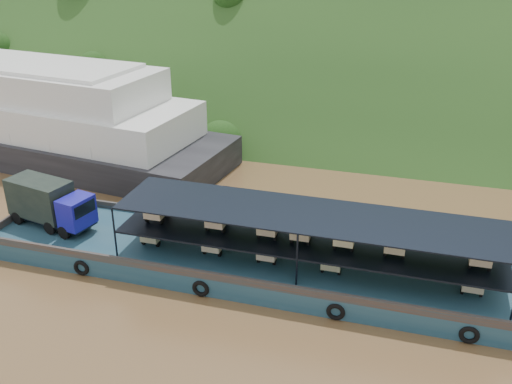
# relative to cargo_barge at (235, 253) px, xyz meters

# --- Properties ---
(ground) EXTENTS (160.00, 160.00, 0.00)m
(ground) POSITION_rel_cargo_barge_xyz_m (1.90, 1.99, -1.10)
(ground) COLOR brown
(ground) RESTS_ON ground
(hillside) EXTENTS (140.00, 39.60, 39.60)m
(hillside) POSITION_rel_cargo_barge_xyz_m (1.90, 37.99, -1.10)
(hillside) COLOR #1B3714
(hillside) RESTS_ON ground
(cargo_barge) EXTENTS (35.00, 7.18, 4.54)m
(cargo_barge) POSITION_rel_cargo_barge_xyz_m (0.00, 0.00, 0.00)
(cargo_barge) COLOR #163B4F
(cargo_barge) RESTS_ON ground
(passenger_ferry) EXTENTS (44.87, 16.35, 8.88)m
(passenger_ferry) POSITION_rel_cargo_barge_xyz_m (-27.65, 15.02, 2.74)
(passenger_ferry) COLOR black
(passenger_ferry) RESTS_ON ground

